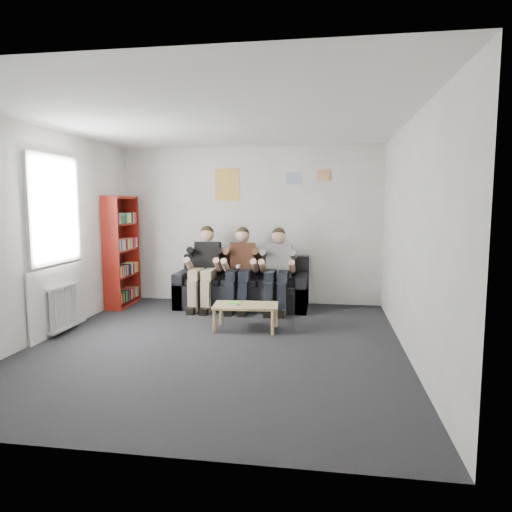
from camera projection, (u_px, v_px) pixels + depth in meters
The scene contains 14 objects.
room_shell at pixel (216, 235), 5.47m from camera, with size 5.00×5.00×5.00m.
sofa at pixel (243, 289), 7.65m from camera, with size 2.17×0.89×0.84m.
bookshelf at pixel (122, 251), 7.67m from camera, with size 0.28×0.83×1.85m.
coffee_table at pixel (246, 308), 6.25m from camera, with size 0.88×0.48×0.35m.
game_cases at pixel (233, 304), 6.24m from camera, with size 0.20×0.16×0.03m.
person_left at pixel (205, 268), 7.50m from camera, with size 0.42×0.90×1.36m.
person_middle at pixel (241, 269), 7.41m from camera, with size 0.42×0.89×1.34m.
person_right at pixel (278, 270), 7.32m from camera, with size 0.41×0.88×1.34m.
radiator at pixel (64, 307), 6.10m from camera, with size 0.10×0.64×0.60m.
window at pixel (56, 257), 6.04m from camera, with size 0.05×1.30×2.36m.
poster_large at pixel (227, 185), 7.89m from camera, with size 0.42×0.01×0.55m, color #DCD14D.
poster_blue at pixel (294, 178), 7.70m from camera, with size 0.25×0.01×0.20m, color #3E79D3.
poster_pink at pixel (324, 175), 7.62m from camera, with size 0.22×0.01×0.18m, color #BD3B71.
poster_sign at pixel (194, 173), 7.95m from camera, with size 0.20×0.01×0.14m, color silver.
Camera 1 is at (1.31, -5.32, 1.74)m, focal length 32.00 mm.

